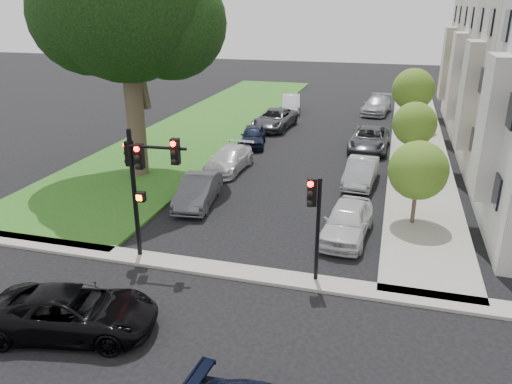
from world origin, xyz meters
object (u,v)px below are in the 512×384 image
(car_parked_8, at_px, (275,119))
(small_tree_b, at_px, (415,124))
(small_tree_c, at_px, (413,90))
(traffic_signal_main, at_px, (143,172))
(small_tree_a, at_px, (418,171))
(car_parked_9, at_px, (291,103))
(car_parked_0, at_px, (347,221))
(car_parked_7, at_px, (253,136))
(car_parked_1, at_px, (361,172))
(car_parked_4, at_px, (377,105))
(car_parked_5, at_px, (198,191))
(traffic_signal_secondary, at_px, (315,211))
(car_parked_2, at_px, (369,139))
(car_cross_near, at_px, (73,312))
(car_parked_6, at_px, (229,160))

(car_parked_8, bearing_deg, small_tree_b, -30.19)
(small_tree_c, distance_m, traffic_signal_main, 25.40)
(small_tree_a, bearing_deg, car_parked_9, 114.33)
(car_parked_0, xyz_separation_m, car_parked_7, (-7.56, 12.49, -0.07))
(car_parked_1, height_order, car_parked_4, car_parked_4)
(car_parked_1, xyz_separation_m, car_parked_9, (-7.45, 17.55, 0.03))
(car_parked_5, bearing_deg, car_parked_8, 83.37)
(car_parked_5, relative_size, car_parked_8, 0.81)
(traffic_signal_secondary, bearing_deg, car_parked_1, 85.50)
(car_parked_9, bearing_deg, car_parked_2, -66.14)
(car_cross_near, bearing_deg, small_tree_a, -54.28)
(traffic_signal_secondary, height_order, car_parked_2, traffic_signal_secondary)
(small_tree_c, distance_m, car_parked_1, 13.55)
(small_tree_a, bearing_deg, car_parked_0, -142.52)
(car_parked_4, xyz_separation_m, car_parked_9, (-7.34, -1.08, -0.01))
(car_parked_6, bearing_deg, car_parked_0, -40.30)
(car_cross_near, distance_m, car_parked_6, 15.48)
(small_tree_b, distance_m, car_parked_4, 14.90)
(car_parked_7, bearing_deg, car_parked_2, -3.89)
(car_cross_near, bearing_deg, car_parked_0, -51.29)
(car_parked_2, bearing_deg, car_parked_5, -119.72)
(car_parked_1, relative_size, car_parked_4, 0.83)
(small_tree_b, distance_m, car_parked_7, 10.49)
(traffic_signal_main, relative_size, car_cross_near, 1.02)
(small_tree_b, xyz_separation_m, car_parked_5, (-9.82, -9.02, -1.81))
(car_parked_4, height_order, car_parked_5, car_parked_4)
(traffic_signal_main, relative_size, car_parked_8, 0.94)
(car_parked_2, xyz_separation_m, car_parked_9, (-7.43, 10.64, -0.01))
(car_parked_2, relative_size, car_parked_8, 0.99)
(car_cross_near, bearing_deg, car_parked_7, -10.27)
(small_tree_b, distance_m, traffic_signal_main, 17.43)
(traffic_signal_main, relative_size, car_parked_6, 1.11)
(traffic_signal_secondary, height_order, car_cross_near, traffic_signal_secondary)
(small_tree_b, height_order, car_parked_6, small_tree_b)
(car_parked_8, bearing_deg, car_parked_2, -24.33)
(car_cross_near, height_order, car_parked_8, car_parked_8)
(car_cross_near, distance_m, car_parked_1, 16.70)
(car_parked_5, xyz_separation_m, car_parked_9, (-0.22, 22.49, 0.02))
(small_tree_b, height_order, car_parked_1, small_tree_b)
(small_tree_b, xyz_separation_m, car_parked_9, (-10.03, 13.47, -1.80))
(traffic_signal_secondary, xyz_separation_m, car_parked_6, (-6.63, 10.80, -2.00))
(traffic_signal_secondary, bearing_deg, small_tree_a, 59.68)
(traffic_signal_secondary, xyz_separation_m, car_parked_4, (0.71, 29.09, -1.93))
(car_parked_9, bearing_deg, small_tree_c, -35.10)
(small_tree_a, bearing_deg, car_cross_near, -132.51)
(small_tree_a, xyz_separation_m, car_parked_0, (-2.62, -2.01, -1.76))
(car_parked_2, bearing_deg, car_parked_8, 152.84)
(car_parked_1, relative_size, car_parked_6, 0.93)
(car_parked_0, bearing_deg, car_parked_6, 141.11)
(small_tree_c, height_order, traffic_signal_secondary, small_tree_c)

